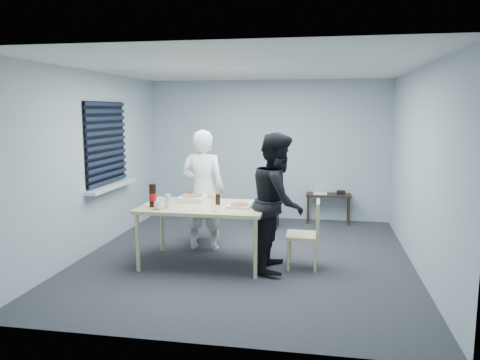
% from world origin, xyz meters
% --- Properties ---
extents(room, '(5.00, 5.00, 5.00)m').
position_xyz_m(room, '(-2.20, 0.40, 1.44)').
color(room, '#303035').
rests_on(room, ground).
extents(dining_table, '(1.63, 1.04, 0.80)m').
position_xyz_m(dining_table, '(-0.51, -0.34, 0.74)').
color(dining_table, beige).
rests_on(dining_table, ground).
extents(chair_far, '(0.42, 0.42, 0.89)m').
position_xyz_m(chair_far, '(-0.76, 0.73, 0.51)').
color(chair_far, beige).
rests_on(chair_far, ground).
extents(chair_right, '(0.42, 0.42, 0.89)m').
position_xyz_m(chair_right, '(0.88, -0.29, 0.51)').
color(chair_right, beige).
rests_on(chair_right, ground).
extents(person_white, '(0.65, 0.42, 1.77)m').
position_xyz_m(person_white, '(-0.69, 0.31, 0.89)').
color(person_white, white).
rests_on(person_white, ground).
extents(person_black, '(0.47, 0.86, 1.77)m').
position_xyz_m(person_black, '(0.47, -0.38, 0.89)').
color(person_black, black).
rests_on(person_black, ground).
extents(side_table, '(0.81, 0.36, 0.54)m').
position_xyz_m(side_table, '(1.15, 2.28, 0.46)').
color(side_table, '#301D18').
rests_on(side_table, ground).
extents(stool, '(0.35, 0.35, 0.49)m').
position_xyz_m(stool, '(0.14, 1.71, 0.38)').
color(stool, black).
rests_on(stool, ground).
extents(backpack, '(0.27, 0.20, 0.38)m').
position_xyz_m(backpack, '(0.14, 1.69, 0.67)').
color(backpack, slate).
rests_on(backpack, stool).
extents(pizza_box_a, '(0.34, 0.34, 0.08)m').
position_xyz_m(pizza_box_a, '(-0.73, -0.11, 0.84)').
color(pizza_box_a, white).
rests_on(pizza_box_a, dining_table).
extents(pizza_box_b, '(0.30, 0.30, 0.04)m').
position_xyz_m(pizza_box_b, '(-0.03, -0.37, 0.82)').
color(pizza_box_b, white).
rests_on(pizza_box_b, dining_table).
extents(mug_a, '(0.17, 0.17, 0.10)m').
position_xyz_m(mug_a, '(-1.02, -0.68, 0.84)').
color(mug_a, white).
rests_on(mug_a, dining_table).
extents(mug_b, '(0.10, 0.10, 0.09)m').
position_xyz_m(mug_b, '(-0.45, 0.00, 0.84)').
color(mug_b, white).
rests_on(mug_b, dining_table).
extents(cola_glass, '(0.08, 0.08, 0.14)m').
position_xyz_m(cola_glass, '(-0.34, -0.25, 0.87)').
color(cola_glass, black).
rests_on(cola_glass, dining_table).
extents(soda_bottle, '(0.10, 0.10, 0.30)m').
position_xyz_m(soda_bottle, '(-1.14, -0.56, 0.94)').
color(soda_bottle, black).
rests_on(soda_bottle, dining_table).
extents(plastic_cups, '(0.08, 0.08, 0.18)m').
position_xyz_m(plastic_cups, '(-0.93, -0.58, 0.88)').
color(plastic_cups, silver).
rests_on(plastic_cups, dining_table).
extents(rubber_band, '(0.07, 0.07, 0.00)m').
position_xyz_m(rubber_band, '(-0.28, -0.68, 0.80)').
color(rubber_band, red).
rests_on(rubber_band, dining_table).
extents(papers, '(0.33, 0.39, 0.01)m').
position_xyz_m(papers, '(1.00, 2.29, 0.54)').
color(papers, white).
rests_on(papers, side_table).
extents(black_box, '(0.18, 0.16, 0.07)m').
position_xyz_m(black_box, '(1.37, 2.27, 0.57)').
color(black_box, black).
rests_on(black_box, side_table).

